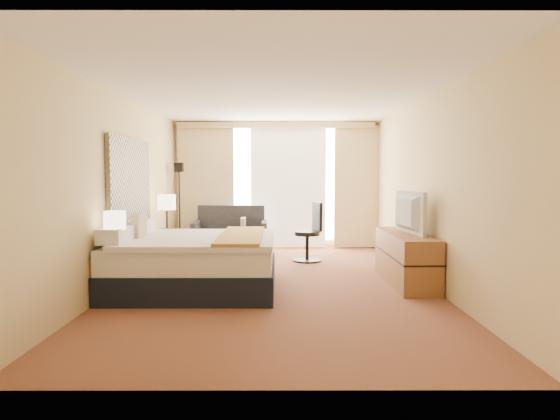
{
  "coord_description": "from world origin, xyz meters",
  "views": [
    {
      "loc": [
        0.05,
        -6.9,
        1.51
      ],
      "look_at": [
        0.07,
        0.4,
        1.0
      ],
      "focal_mm": 32.0,
      "sensor_mm": 36.0,
      "label": 1
    }
  ],
  "objects_px": {
    "nightstand_left": "(117,279)",
    "floor_lamp": "(179,189)",
    "loveseat": "(231,237)",
    "lamp_right": "(167,203)",
    "lamp_left": "(115,221)",
    "nightstand_right": "(165,248)",
    "television": "(403,212)",
    "media_dresser": "(406,258)",
    "bed": "(194,262)",
    "desk_chair": "(310,235)"
  },
  "relations": [
    {
      "from": "nightstand_left",
      "to": "floor_lamp",
      "type": "height_order",
      "value": "floor_lamp"
    },
    {
      "from": "loveseat",
      "to": "lamp_right",
      "type": "relative_size",
      "value": 2.29
    },
    {
      "from": "loveseat",
      "to": "lamp_left",
      "type": "relative_size",
      "value": 2.7
    },
    {
      "from": "nightstand_right",
      "to": "television",
      "type": "bearing_deg",
      "value": -21.69
    },
    {
      "from": "lamp_left",
      "to": "lamp_right",
      "type": "bearing_deg",
      "value": 89.18
    },
    {
      "from": "media_dresser",
      "to": "floor_lamp",
      "type": "distance_m",
      "value": 4.74
    },
    {
      "from": "floor_lamp",
      "to": "television",
      "type": "relative_size",
      "value": 1.72
    },
    {
      "from": "lamp_left",
      "to": "nightstand_right",
      "type": "bearing_deg",
      "value": 89.81
    },
    {
      "from": "media_dresser",
      "to": "floor_lamp",
      "type": "bearing_deg",
      "value": 142.88
    },
    {
      "from": "nightstand_left",
      "to": "nightstand_right",
      "type": "xyz_separation_m",
      "value": [
        0.0,
        2.5,
        0.0
      ]
    },
    {
      "from": "floor_lamp",
      "to": "lamp_right",
      "type": "height_order",
      "value": "floor_lamp"
    },
    {
      "from": "loveseat",
      "to": "lamp_left",
      "type": "distance_m",
      "value": 4.09
    },
    {
      "from": "nightstand_right",
      "to": "bed",
      "type": "relative_size",
      "value": 0.26
    },
    {
      "from": "media_dresser",
      "to": "desk_chair",
      "type": "distance_m",
      "value": 2.16
    },
    {
      "from": "bed",
      "to": "desk_chair",
      "type": "height_order",
      "value": "desk_chair"
    },
    {
      "from": "nightstand_right",
      "to": "loveseat",
      "type": "height_order",
      "value": "loveseat"
    },
    {
      "from": "lamp_left",
      "to": "television",
      "type": "height_order",
      "value": "television"
    },
    {
      "from": "media_dresser",
      "to": "lamp_left",
      "type": "distance_m",
      "value": 3.9
    },
    {
      "from": "media_dresser",
      "to": "television",
      "type": "distance_m",
      "value": 0.64
    },
    {
      "from": "nightstand_right",
      "to": "loveseat",
      "type": "xyz_separation_m",
      "value": [
        0.97,
        1.41,
        0.02
      ]
    },
    {
      "from": "bed",
      "to": "desk_chair",
      "type": "xyz_separation_m",
      "value": [
        1.66,
        2.18,
        0.09
      ]
    },
    {
      "from": "nightstand_right",
      "to": "television",
      "type": "xyz_separation_m",
      "value": [
        3.65,
        -1.45,
        0.72
      ]
    },
    {
      "from": "nightstand_left",
      "to": "media_dresser",
      "type": "bearing_deg",
      "value": 15.84
    },
    {
      "from": "lamp_left",
      "to": "media_dresser",
      "type": "bearing_deg",
      "value": 15.91
    },
    {
      "from": "desk_chair",
      "to": "television",
      "type": "height_order",
      "value": "television"
    },
    {
      "from": "media_dresser",
      "to": "nightstand_right",
      "type": "bearing_deg",
      "value": 158.6
    },
    {
      "from": "lamp_right",
      "to": "television",
      "type": "bearing_deg",
      "value": -22.65
    },
    {
      "from": "nightstand_left",
      "to": "lamp_left",
      "type": "bearing_deg",
      "value": -140.02
    },
    {
      "from": "loveseat",
      "to": "television",
      "type": "bearing_deg",
      "value": -47.56
    },
    {
      "from": "nightstand_left",
      "to": "television",
      "type": "relative_size",
      "value": 0.54
    },
    {
      "from": "media_dresser",
      "to": "bed",
      "type": "bearing_deg",
      "value": -171.91
    },
    {
      "from": "lamp_left",
      "to": "television",
      "type": "xyz_separation_m",
      "value": [
        3.66,
        1.06,
        0.03
      ]
    },
    {
      "from": "desk_chair",
      "to": "lamp_left",
      "type": "xyz_separation_m",
      "value": [
        -2.48,
        -2.83,
        0.5
      ]
    },
    {
      "from": "lamp_left",
      "to": "lamp_right",
      "type": "xyz_separation_m",
      "value": [
        0.04,
        2.57,
        0.07
      ]
    },
    {
      "from": "nightstand_right",
      "to": "desk_chair",
      "type": "height_order",
      "value": "desk_chair"
    },
    {
      "from": "bed",
      "to": "lamp_left",
      "type": "height_order",
      "value": "lamp_left"
    },
    {
      "from": "television",
      "to": "desk_chair",
      "type": "bearing_deg",
      "value": 27.08
    },
    {
      "from": "nightstand_left",
      "to": "lamp_left",
      "type": "distance_m",
      "value": 0.69
    },
    {
      "from": "nightstand_right",
      "to": "lamp_right",
      "type": "xyz_separation_m",
      "value": [
        0.03,
        0.06,
        0.76
      ]
    },
    {
      "from": "nightstand_left",
      "to": "media_dresser",
      "type": "relative_size",
      "value": 0.31
    },
    {
      "from": "floor_lamp",
      "to": "television",
      "type": "height_order",
      "value": "floor_lamp"
    },
    {
      "from": "nightstand_left",
      "to": "lamp_right",
      "type": "bearing_deg",
      "value": 89.37
    },
    {
      "from": "loveseat",
      "to": "television",
      "type": "xyz_separation_m",
      "value": [
        2.68,
        -2.86,
        0.69
      ]
    },
    {
      "from": "nightstand_left",
      "to": "bed",
      "type": "distance_m",
      "value": 1.04
    },
    {
      "from": "loveseat",
      "to": "floor_lamp",
      "type": "relative_size",
      "value": 0.83
    },
    {
      "from": "nightstand_right",
      "to": "lamp_right",
      "type": "distance_m",
      "value": 0.77
    },
    {
      "from": "nightstand_left",
      "to": "nightstand_right",
      "type": "bearing_deg",
      "value": 90.0
    },
    {
      "from": "nightstand_left",
      "to": "television",
      "type": "xyz_separation_m",
      "value": [
        3.65,
        1.05,
        0.72
      ]
    },
    {
      "from": "bed",
      "to": "lamp_right",
      "type": "xyz_separation_m",
      "value": [
        -0.78,
        1.92,
        0.67
      ]
    },
    {
      "from": "nightstand_left",
      "to": "media_dresser",
      "type": "distance_m",
      "value": 3.85
    }
  ]
}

